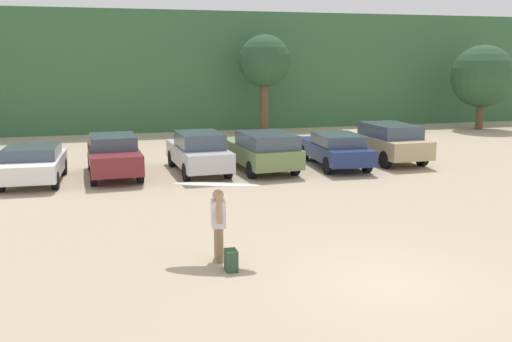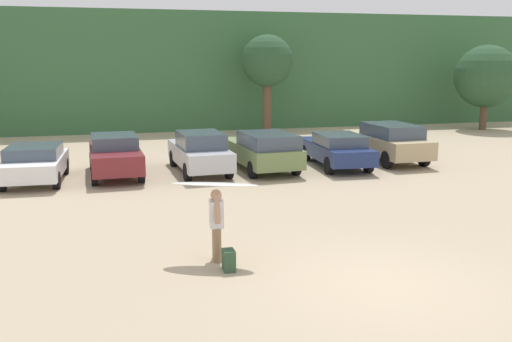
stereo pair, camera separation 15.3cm
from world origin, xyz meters
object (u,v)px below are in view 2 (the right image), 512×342
Objects in this scene: parked_car_white at (35,163)px; parked_car_silver at (200,152)px; person_adult at (216,221)px; backpack_dropped at (229,260)px; surfboard_white at (214,184)px; parked_car_navy at (336,149)px; parked_car_maroon at (115,154)px; parked_car_tan at (388,141)px; parked_car_olive_green at (263,150)px.

parked_car_silver is at bearing -85.08° from parked_car_white.
backpack_dropped is (0.12, -0.69, -0.67)m from person_adult.
parked_car_navy is at bearing -104.14° from surfboard_white.
parked_car_maroon is 10.11m from person_adult.
parked_car_olive_green is at bearing 94.46° from parked_car_tan.
surfboard_white reaches higher than backpack_dropped.
parked_car_white is at bearing 86.05° from parked_car_olive_green.
backpack_dropped is (-3.48, -10.22, -0.60)m from parked_car_olive_green.
parked_car_white is 8.43m from parked_car_olive_green.
parked_car_navy is 10.38× the size of backpack_dropped.
surfboard_white is at bearing -150.52° from parked_car_white.
parked_car_navy is 11.66m from person_adult.
surfboard_white is (-3.62, -9.41, 0.85)m from parked_car_olive_green.
person_adult reaches higher than parked_car_maroon.
parked_car_white is 5.97m from parked_car_silver.
person_adult is at bearing 147.37° from parked_car_navy.
backpack_dropped is at bearing 170.91° from parked_car_silver.
person_adult is (2.04, -9.90, 0.08)m from parked_car_maroon.
backpack_dropped is (0.14, -0.81, -1.45)m from surfboard_white.
parked_car_maroon is 0.96× the size of parked_car_navy.
person_adult is at bearing -150.77° from parked_car_white.
parked_car_olive_green reaches higher than parked_car_navy.
parked_car_silver reaches higher than person_adult.
parked_car_maroon is at bearing 81.84° from parked_car_olive_green.
parked_car_silver is 10.49m from backpack_dropped.
surfboard_white is (-6.72, -9.41, 0.93)m from parked_car_navy.
person_adult is at bearing 154.80° from parked_car_olive_green.
parked_car_maroon is at bearing 90.12° from parked_car_navy.
backpack_dropped is (-6.59, -10.22, -0.52)m from parked_car_navy.
parked_car_olive_green is 3.10m from parked_car_navy.
parked_car_maroon is 0.95× the size of parked_car_olive_green.
parked_car_maroon is 3.18m from parked_car_silver.
parked_car_olive_green is at bearing -105.26° from person_adult.
parked_car_silver is 2.91× the size of person_adult.
parked_car_silver reaches higher than parked_car_navy.
person_adult is 0.79m from surfboard_white.
person_adult is 3.53× the size of backpack_dropped.
parked_car_white is 0.82× the size of parked_car_tan.
parked_car_navy is (5.57, -0.21, -0.08)m from parked_car_silver.
parked_car_maroon is 10.02m from surfboard_white.
parked_car_olive_green is at bearing -98.28° from parked_car_silver.
parked_car_tan is 13.81m from person_adult.
parked_car_white reaches higher than backpack_dropped.
parked_car_navy is 11.60m from surfboard_white.
parked_car_silver is 2.48m from parked_car_olive_green.
parked_car_tan is at bearing -111.50° from surfboard_white.
parked_car_maroon is at bearing 83.61° from parked_car_silver.
parked_car_silver is at bearing -91.19° from person_adult.
parked_car_tan is 14.26m from backpack_dropped.
parked_car_maroon is (2.78, 0.44, 0.10)m from parked_car_white.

